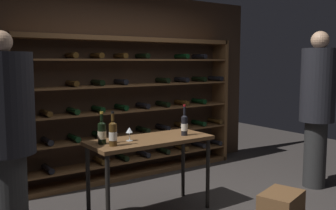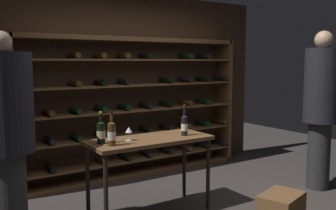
% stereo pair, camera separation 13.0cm
% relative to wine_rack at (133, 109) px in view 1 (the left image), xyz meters
% --- Properties ---
extents(back_wall, '(4.79, 0.10, 2.62)m').
position_rel_wine_rack_xyz_m(back_wall, '(-0.10, 0.21, 0.33)').
color(back_wall, '#3D2B1E').
rests_on(back_wall, ground).
extents(wine_rack, '(3.42, 0.32, 1.98)m').
position_rel_wine_rack_xyz_m(wine_rack, '(0.00, 0.00, 0.00)').
color(wine_rack, brown).
rests_on(wine_rack, ground).
extents(tasting_table, '(1.33, 0.56, 0.83)m').
position_rel_wine_rack_xyz_m(tasting_table, '(-0.55, -1.33, -0.23)').
color(tasting_table, brown).
rests_on(tasting_table, ground).
extents(person_host_in_suit, '(0.44, 0.44, 2.03)m').
position_rel_wine_rack_xyz_m(person_host_in_suit, '(1.70, -1.81, 0.15)').
color(person_host_in_suit, '#292929').
rests_on(person_host_in_suit, ground).
extents(person_guest_khaki, '(0.51, 0.51, 1.91)m').
position_rel_wine_rack_xyz_m(person_guest_khaki, '(-1.96, -1.15, 0.08)').
color(person_guest_khaki, '#2B2B2B').
rests_on(person_guest_khaki, ground).
extents(wine_crate, '(0.56, 0.47, 0.31)m').
position_rel_wine_rack_xyz_m(wine_crate, '(0.44, -2.28, -0.82)').
color(wine_crate, brown).
rests_on(wine_crate, ground).
extents(wine_bottle_green_slim, '(0.08, 0.08, 0.34)m').
position_rel_wine_rack_xyz_m(wine_bottle_green_slim, '(-1.04, -1.44, -0.02)').
color(wine_bottle_green_slim, '#4C3314').
rests_on(wine_bottle_green_slim, tasting_table).
extents(wine_bottle_black_capsule, '(0.07, 0.07, 0.34)m').
position_rel_wine_rack_xyz_m(wine_bottle_black_capsule, '(-0.16, -1.41, -0.02)').
color(wine_bottle_black_capsule, black).
rests_on(wine_bottle_black_capsule, tasting_table).
extents(wine_bottle_red_label, '(0.09, 0.09, 0.32)m').
position_rel_wine_rack_xyz_m(wine_bottle_red_label, '(-1.09, -1.29, -0.03)').
color(wine_bottle_red_label, black).
rests_on(wine_bottle_red_label, tasting_table).
extents(wine_glass_stemmed_center, '(0.07, 0.07, 0.14)m').
position_rel_wine_rack_xyz_m(wine_glass_stemmed_center, '(-0.80, -1.32, -0.04)').
color(wine_glass_stemmed_center, silver).
rests_on(wine_glass_stemmed_center, tasting_table).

